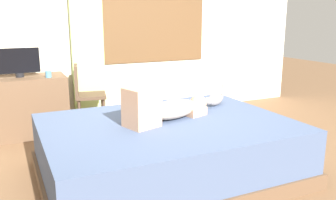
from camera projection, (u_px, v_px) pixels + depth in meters
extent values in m
plane|color=brown|center=(187.00, 180.00, 3.25)|extent=(16.00, 16.00, 0.00)
cube|color=beige|center=(109.00, 17.00, 5.01)|extent=(6.40, 0.12, 2.90)
cube|color=brown|center=(155.00, 17.00, 5.23)|extent=(1.58, 0.02, 1.31)
cube|color=white|center=(155.00, 17.00, 5.23)|extent=(1.50, 0.02, 1.23)
cube|color=brown|center=(167.00, 169.00, 3.32)|extent=(2.25, 1.67, 0.14)
cube|color=#425170|center=(167.00, 142.00, 3.26)|extent=(2.19, 1.62, 0.39)
ellipsoid|color=#CCB299|center=(173.00, 109.00, 3.31)|extent=(0.61, 0.42, 0.17)
sphere|color=tan|center=(198.00, 103.00, 3.54)|extent=(0.17, 0.17, 0.17)
cube|color=tan|center=(141.00, 107.00, 3.04)|extent=(0.32, 0.31, 0.34)
cube|color=tan|center=(190.00, 110.00, 3.47)|extent=(0.28, 0.33, 0.08)
ellipsoid|color=gray|center=(215.00, 99.00, 3.79)|extent=(0.28, 0.21, 0.13)
sphere|color=gray|center=(207.00, 101.00, 3.67)|extent=(0.08, 0.08, 0.08)
cylinder|color=gray|center=(222.00, 91.00, 3.89)|extent=(0.03, 0.03, 0.16)
cube|color=brown|center=(29.00, 106.00, 4.41)|extent=(0.90, 0.56, 0.74)
cylinder|color=black|center=(20.00, 75.00, 4.29)|extent=(0.10, 0.10, 0.05)
cube|color=black|center=(18.00, 61.00, 4.25)|extent=(0.48, 0.04, 0.30)
cylinder|color=teal|center=(48.00, 74.00, 4.27)|extent=(0.07, 0.07, 0.08)
cylinder|color=#4C3828|center=(103.00, 110.00, 4.81)|extent=(0.04, 0.04, 0.44)
cylinder|color=#4C3828|center=(104.00, 116.00, 4.52)|extent=(0.04, 0.04, 0.44)
cylinder|color=#4C3828|center=(80.00, 111.00, 4.74)|extent=(0.04, 0.04, 0.44)
cylinder|color=#4C3828|center=(80.00, 117.00, 4.45)|extent=(0.04, 0.04, 0.44)
cube|color=#4C3828|center=(91.00, 96.00, 4.58)|extent=(0.45, 0.45, 0.04)
cube|color=#4C3828|center=(76.00, 80.00, 4.49)|extent=(0.11, 0.38, 0.38)
cube|color=#ADCC75|center=(87.00, 39.00, 4.82)|extent=(0.44, 0.06, 2.32)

